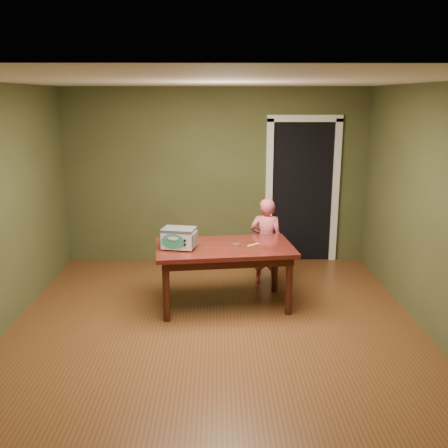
# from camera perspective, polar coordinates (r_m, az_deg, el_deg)

# --- Properties ---
(floor) EXTENTS (5.00, 5.00, 0.00)m
(floor) POSITION_cam_1_polar(r_m,az_deg,el_deg) (5.46, -1.02, -12.36)
(floor) COLOR brown
(floor) RESTS_ON ground
(room_shell) EXTENTS (4.52, 5.02, 2.61)m
(room_shell) POSITION_cam_1_polar(r_m,az_deg,el_deg) (4.93, -1.10, 5.65)
(room_shell) COLOR #454D29
(room_shell) RESTS_ON ground
(doorway) EXTENTS (1.10, 0.66, 2.25)m
(doorway) POSITION_cam_1_polar(r_m,az_deg,el_deg) (7.89, 8.55, 3.98)
(doorway) COLOR black
(doorway) RESTS_ON ground
(dining_table) EXTENTS (1.69, 1.08, 0.75)m
(dining_table) POSITION_cam_1_polar(r_m,az_deg,el_deg) (5.90, 0.06, -3.44)
(dining_table) COLOR #35110C
(dining_table) RESTS_ON floor
(toy_oven) EXTENTS (0.43, 0.33, 0.24)m
(toy_oven) POSITION_cam_1_polar(r_m,az_deg,el_deg) (5.76, -5.18, -1.54)
(toy_oven) COLOR #4C4F54
(toy_oven) RESTS_ON dining_table
(baking_pan) EXTENTS (0.10, 0.10, 0.02)m
(baking_pan) POSITION_cam_1_polar(r_m,az_deg,el_deg) (5.88, 1.40, -2.36)
(baking_pan) COLOR silver
(baking_pan) RESTS_ON dining_table
(spatula) EXTENTS (0.16, 0.13, 0.01)m
(spatula) POSITION_cam_1_polar(r_m,az_deg,el_deg) (5.91, 3.38, -2.38)
(spatula) COLOR #DDCA60
(spatula) RESTS_ON dining_table
(child) EXTENTS (0.47, 0.35, 1.18)m
(child) POSITION_cam_1_polar(r_m,az_deg,el_deg) (6.63, 4.83, -2.02)
(child) COLOR #D25663
(child) RESTS_ON floor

